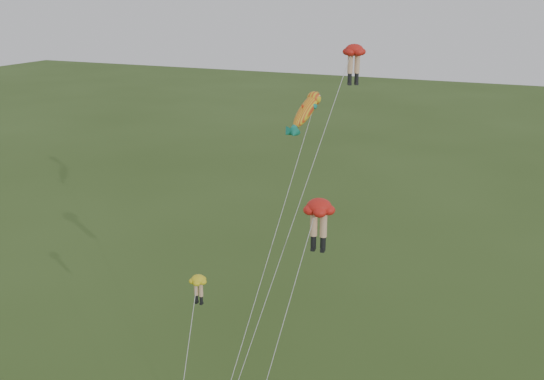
% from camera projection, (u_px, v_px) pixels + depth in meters
% --- Properties ---
extents(legs_kite_red_high, '(4.76, 11.84, 20.40)m').
position_uv_depth(legs_kite_red_high, '(351.00, 61.00, 33.51)').
color(legs_kite_red_high, red).
rests_on(legs_kite_red_high, ground).
extents(legs_kite_red_mid, '(2.87, 7.36, 13.66)m').
position_uv_depth(legs_kite_red_mid, '(318.00, 214.00, 29.24)').
color(legs_kite_red_mid, red).
rests_on(legs_kite_red_mid, ground).
extents(legs_kite_yellow, '(1.93, 6.60, 9.19)m').
position_uv_depth(legs_kite_yellow, '(197.00, 291.00, 31.24)').
color(legs_kite_yellow, yellow).
rests_on(legs_kite_yellow, ground).
extents(fish_kite, '(1.66, 14.36, 17.70)m').
position_uv_depth(fish_kite, '(306.00, 112.00, 36.02)').
color(fish_kite, yellow).
rests_on(fish_kite, ground).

